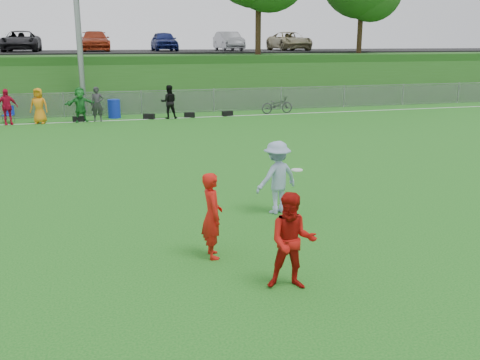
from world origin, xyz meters
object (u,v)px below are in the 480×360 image
object	(u,v)px
bicycle	(277,105)
player_red_center	(292,241)
frisbee	(297,170)
player_blue	(277,177)
recycling_bin	(114,109)
player_red_left	(212,215)

from	to	relation	value
bicycle	player_red_center	bearing A→B (deg)	157.67
frisbee	bicycle	world-z (taller)	frisbee
player_blue	frisbee	world-z (taller)	player_blue
player_blue	bicycle	size ratio (longest dim) A/B	0.94
frisbee	player_red_center	bearing A→B (deg)	-112.68
player_red_center	recycling_bin	world-z (taller)	player_red_center
player_red_left	bicycle	xyz separation A→B (m)	(7.88, 18.59, -0.33)
player_red_left	bicycle	world-z (taller)	player_red_left
player_red_center	frisbee	bearing A→B (deg)	84.77
player_red_left	bicycle	size ratio (longest dim) A/B	0.90
recycling_bin	player_red_left	bearing A→B (deg)	-87.67
player_blue	bicycle	bearing A→B (deg)	-128.65
player_red_center	recycling_bin	size ratio (longest dim) A/B	1.69
player_red_center	bicycle	distance (m)	21.36
player_blue	bicycle	xyz separation A→B (m)	(5.86, 16.43, -0.37)
player_red_center	player_blue	world-z (taller)	player_blue
player_red_center	bicycle	size ratio (longest dim) A/B	0.89
player_blue	frisbee	size ratio (longest dim) A/B	6.49
recycling_bin	bicycle	bearing A→B (deg)	-4.27
player_blue	recycling_bin	distance (m)	17.31
player_red_center	frisbee	size ratio (longest dim) A/B	6.16
recycling_bin	player_red_center	bearing A→B (deg)	-85.28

